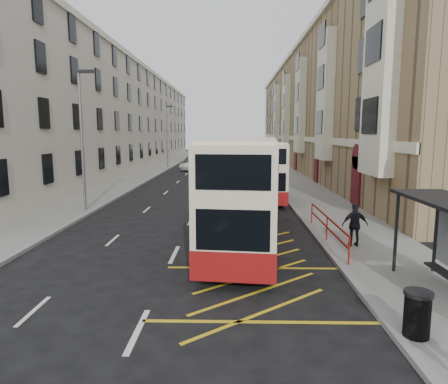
{
  "coord_description": "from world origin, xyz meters",
  "views": [
    {
      "loc": [
        2.24,
        -10.83,
        4.65
      ],
      "look_at": [
        1.84,
        7.76,
        1.89
      ],
      "focal_mm": 32.0,
      "sensor_mm": 36.0,
      "label": 1
    }
  ],
  "objects_px": {
    "double_decker_rear": "(258,169)",
    "litter_bin": "(417,313)",
    "car_dark": "(205,152)",
    "car_red": "(232,155)",
    "street_lamp_near": "(82,133)",
    "double_decker_front": "(246,191)",
    "white_van": "(194,165)",
    "street_lamp_far": "(167,133)",
    "pedestrian_far": "(355,225)",
    "car_silver": "(193,158)"
  },
  "relations": [
    {
      "from": "double_decker_rear",
      "to": "car_silver",
      "type": "bearing_deg",
      "value": 99.25
    },
    {
      "from": "car_silver",
      "to": "car_red",
      "type": "relative_size",
      "value": 0.84
    },
    {
      "from": "double_decker_front",
      "to": "car_red",
      "type": "relative_size",
      "value": 2.25
    },
    {
      "from": "white_van",
      "to": "litter_bin",
      "type": "bearing_deg",
      "value": -58.52
    },
    {
      "from": "double_decker_rear",
      "to": "litter_bin",
      "type": "distance_m",
      "value": 20.31
    },
    {
      "from": "double_decker_rear",
      "to": "car_red",
      "type": "bearing_deg",
      "value": 88.83
    },
    {
      "from": "double_decker_front",
      "to": "white_van",
      "type": "xyz_separation_m",
      "value": [
        -5.42,
        33.53,
        -1.55
      ]
    },
    {
      "from": "car_dark",
      "to": "car_red",
      "type": "xyz_separation_m",
      "value": [
        5.66,
        -10.02,
        0.05
      ]
    },
    {
      "from": "street_lamp_near",
      "to": "double_decker_rear",
      "type": "xyz_separation_m",
      "value": [
        10.45,
        5.75,
        -2.57
      ]
    },
    {
      "from": "street_lamp_near",
      "to": "car_red",
      "type": "height_order",
      "value": "street_lamp_near"
    },
    {
      "from": "pedestrian_far",
      "to": "car_silver",
      "type": "xyz_separation_m",
      "value": [
        -11.27,
        48.51,
        -0.31
      ]
    },
    {
      "from": "white_van",
      "to": "car_red",
      "type": "bearing_deg",
      "value": 97.65
    },
    {
      "from": "white_van",
      "to": "street_lamp_far",
      "type": "bearing_deg",
      "value": 163.07
    },
    {
      "from": "street_lamp_far",
      "to": "car_dark",
      "type": "distance_m",
      "value": 30.36
    },
    {
      "from": "double_decker_front",
      "to": "double_decker_rear",
      "type": "distance_m",
      "value": 12.1
    },
    {
      "from": "litter_bin",
      "to": "car_dark",
      "type": "relative_size",
      "value": 0.25
    },
    {
      "from": "car_dark",
      "to": "litter_bin",
      "type": "bearing_deg",
      "value": -93.18
    },
    {
      "from": "double_decker_front",
      "to": "street_lamp_far",
      "type": "bearing_deg",
      "value": 110.02
    },
    {
      "from": "car_red",
      "to": "car_dark",
      "type": "bearing_deg",
      "value": -70.82
    },
    {
      "from": "white_van",
      "to": "car_dark",
      "type": "relative_size",
      "value": 1.22
    },
    {
      "from": "pedestrian_far",
      "to": "car_silver",
      "type": "bearing_deg",
      "value": -76.17
    },
    {
      "from": "litter_bin",
      "to": "car_dark",
      "type": "height_order",
      "value": "car_dark"
    },
    {
      "from": "street_lamp_near",
      "to": "double_decker_rear",
      "type": "height_order",
      "value": "street_lamp_near"
    },
    {
      "from": "street_lamp_far",
      "to": "car_red",
      "type": "bearing_deg",
      "value": 67.1
    },
    {
      "from": "street_lamp_far",
      "to": "pedestrian_far",
      "type": "bearing_deg",
      "value": -70.07
    },
    {
      "from": "double_decker_front",
      "to": "car_dark",
      "type": "distance_m",
      "value": 66.57
    },
    {
      "from": "street_lamp_near",
      "to": "street_lamp_far",
      "type": "height_order",
      "value": "same"
    },
    {
      "from": "street_lamp_far",
      "to": "pedestrian_far",
      "type": "distance_m",
      "value": 39.72
    },
    {
      "from": "double_decker_rear",
      "to": "car_dark",
      "type": "relative_size",
      "value": 2.5
    },
    {
      "from": "double_decker_rear",
      "to": "car_silver",
      "type": "distance_m",
      "value": 36.53
    },
    {
      "from": "car_dark",
      "to": "car_red",
      "type": "relative_size",
      "value": 0.82
    },
    {
      "from": "street_lamp_near",
      "to": "white_van",
      "type": "height_order",
      "value": "street_lamp_near"
    },
    {
      "from": "double_decker_rear",
      "to": "car_red",
      "type": "height_order",
      "value": "double_decker_rear"
    },
    {
      "from": "double_decker_front",
      "to": "double_decker_rear",
      "type": "height_order",
      "value": "double_decker_front"
    },
    {
      "from": "street_lamp_near",
      "to": "car_silver",
      "type": "xyz_separation_m",
      "value": [
        2.21,
        41.32,
        -3.92
      ]
    },
    {
      "from": "double_decker_front",
      "to": "car_red",
      "type": "bearing_deg",
      "value": 96.59
    },
    {
      "from": "double_decker_rear",
      "to": "car_dark",
      "type": "distance_m",
      "value": 54.78
    },
    {
      "from": "street_lamp_far",
      "to": "car_dark",
      "type": "xyz_separation_m",
      "value": [
        2.77,
        29.97,
        -3.96
      ]
    },
    {
      "from": "pedestrian_far",
      "to": "car_silver",
      "type": "height_order",
      "value": "pedestrian_far"
    },
    {
      "from": "litter_bin",
      "to": "car_red",
      "type": "height_order",
      "value": "car_red"
    },
    {
      "from": "double_decker_rear",
      "to": "litter_bin",
      "type": "height_order",
      "value": "double_decker_rear"
    },
    {
      "from": "street_lamp_near",
      "to": "double_decker_front",
      "type": "relative_size",
      "value": 0.71
    },
    {
      "from": "street_lamp_near",
      "to": "white_van",
      "type": "xyz_separation_m",
      "value": [
        3.74,
        27.26,
        -3.94
      ]
    },
    {
      "from": "litter_bin",
      "to": "pedestrian_far",
      "type": "relative_size",
      "value": 0.6
    },
    {
      "from": "double_decker_front",
      "to": "car_dark",
      "type": "bearing_deg",
      "value": 101.35
    },
    {
      "from": "street_lamp_far",
      "to": "pedestrian_far",
      "type": "xyz_separation_m",
      "value": [
        13.48,
        -37.19,
        -3.61
      ]
    },
    {
      "from": "litter_bin",
      "to": "car_red",
      "type": "xyz_separation_m",
      "value": [
        -4.27,
        64.34,
        0.03
      ]
    },
    {
      "from": "litter_bin",
      "to": "car_dark",
      "type": "xyz_separation_m",
      "value": [
        -9.93,
        74.36,
        -0.02
      ]
    },
    {
      "from": "white_van",
      "to": "car_silver",
      "type": "distance_m",
      "value": 14.14
    },
    {
      "from": "double_decker_front",
      "to": "double_decker_rear",
      "type": "bearing_deg",
      "value": 89.73
    }
  ]
}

